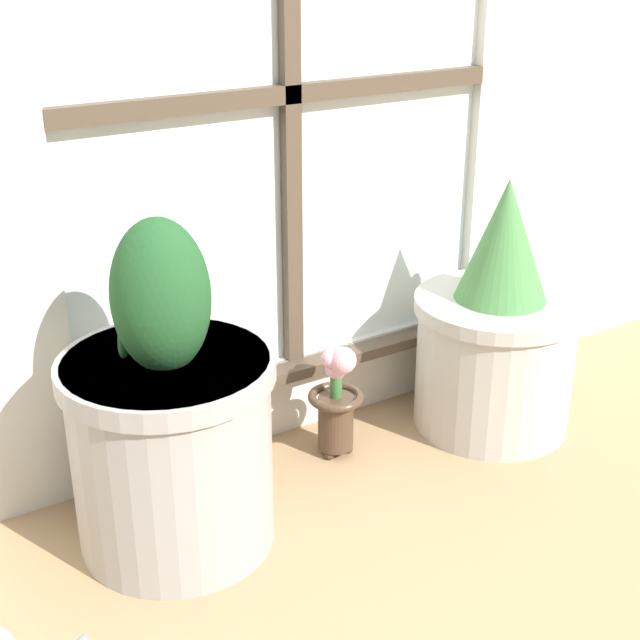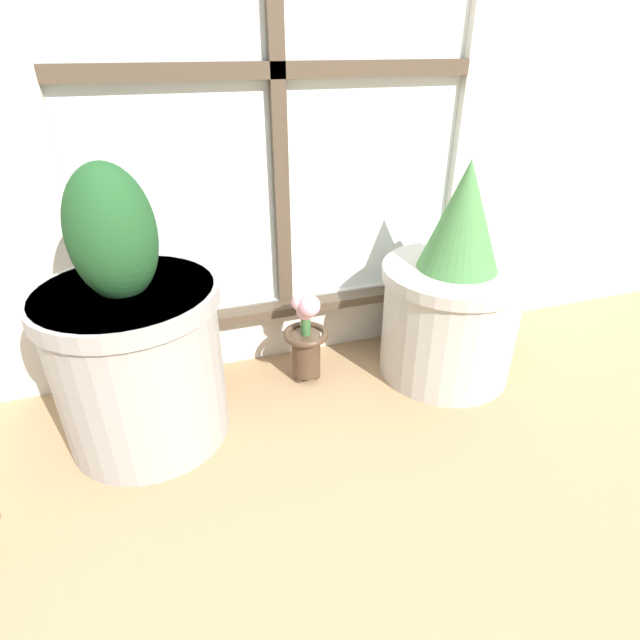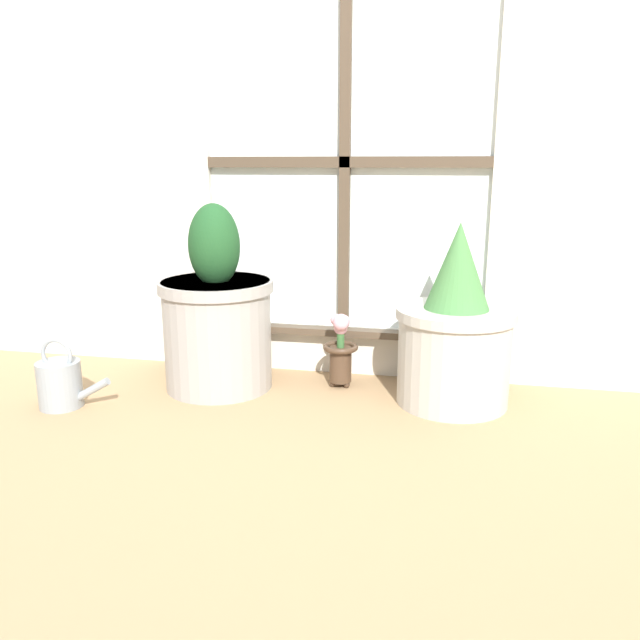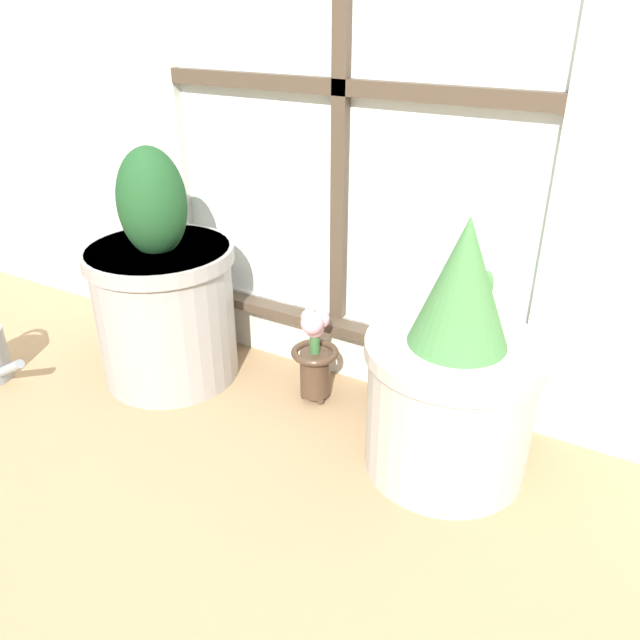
# 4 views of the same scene
# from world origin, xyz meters

# --- Properties ---
(ground_plane) EXTENTS (10.00, 10.00, 0.00)m
(ground_plane) POSITION_xyz_m (0.00, 0.00, 0.00)
(ground_plane) COLOR tan
(potted_plant_left) EXTENTS (0.38, 0.38, 0.61)m
(potted_plant_left) POSITION_xyz_m (-0.39, 0.38, 0.24)
(potted_plant_left) COLOR #9E9993
(potted_plant_left) RESTS_ON ground_plane
(potted_plant_right) EXTENTS (0.37, 0.37, 0.57)m
(potted_plant_right) POSITION_xyz_m (0.39, 0.39, 0.22)
(potted_plant_right) COLOR #B7B2A8
(potted_plant_right) RESTS_ON ground_plane
(flower_vase) EXTENTS (0.12, 0.12, 0.26)m
(flower_vase) POSITION_xyz_m (0.02, 0.47, 0.13)
(flower_vase) COLOR #473323
(flower_vase) RESTS_ON ground_plane
(watering_can) EXTENTS (0.24, 0.13, 0.22)m
(watering_can) POSITION_xyz_m (-0.80, 0.11, 0.08)
(watering_can) COLOR gray
(watering_can) RESTS_ON ground_plane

